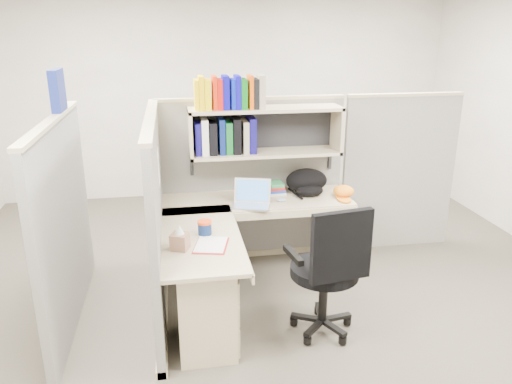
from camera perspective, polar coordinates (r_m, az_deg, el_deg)
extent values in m
plane|color=#38342B|center=(4.44, 1.37, -12.18)|extent=(6.00, 6.00, 0.00)
plane|color=#A6A096|center=(6.84, -3.39, 10.85)|extent=(6.00, 0.00, 6.00)
cube|color=slate|center=(4.93, -0.54, 1.22)|extent=(1.80, 0.06, 1.60)
cube|color=tan|center=(4.75, -0.57, 10.65)|extent=(1.80, 0.08, 0.03)
cube|color=slate|center=(4.02, -11.24, -3.23)|extent=(0.06, 1.80, 1.60)
cube|color=tan|center=(3.80, -12.01, 8.25)|extent=(0.08, 1.80, 0.03)
cube|color=slate|center=(4.11, -21.04, -3.68)|extent=(0.06, 1.80, 1.60)
cube|color=slate|center=(5.38, 16.00, 2.00)|extent=(1.20, 0.06, 1.60)
cube|color=navy|center=(4.21, -21.74, 10.74)|extent=(0.07, 0.27, 0.32)
cube|color=white|center=(4.04, -11.09, 2.86)|extent=(0.00, 0.21, 0.28)
cube|color=tan|center=(4.58, 1.09, 9.47)|extent=(1.40, 0.34, 0.03)
cube|color=tan|center=(4.66, 1.06, 4.49)|extent=(1.40, 0.34, 0.03)
cube|color=tan|center=(4.54, -7.51, 6.61)|extent=(0.03, 0.34, 0.44)
cube|color=tan|center=(4.79, 9.22, 7.15)|extent=(0.03, 0.34, 0.44)
cube|color=black|center=(4.77, 0.72, 7.34)|extent=(1.38, 0.01, 0.41)
cube|color=#EAC204|center=(4.46, -6.84, 10.99)|extent=(0.03, 0.20, 0.26)
cube|color=#E6BB04|center=(4.47, -6.29, 11.21)|extent=(0.05, 0.20, 0.29)
cube|color=#E7C504|center=(4.47, -5.59, 11.04)|extent=(0.06, 0.20, 0.26)
cube|color=red|center=(4.47, -4.78, 11.27)|extent=(0.04, 0.20, 0.29)
cube|color=#B40E07|center=(4.48, -4.21, 11.10)|extent=(0.05, 0.20, 0.26)
cube|color=#08048A|center=(4.48, -3.53, 11.31)|extent=(0.06, 0.20, 0.29)
cube|color=#0519A2|center=(4.49, -2.71, 11.15)|extent=(0.04, 0.20, 0.26)
cube|color=#0A0599|center=(4.50, -2.16, 11.35)|extent=(0.04, 0.20, 0.29)
cube|color=#065B12|center=(4.50, -1.48, 11.18)|extent=(0.06, 0.20, 0.26)
cube|color=#DB4A05|center=(4.51, -0.67, 11.39)|extent=(0.04, 0.20, 0.29)
cube|color=black|center=(4.52, -0.12, 11.21)|extent=(0.05, 0.20, 0.26)
cube|color=gray|center=(4.53, 0.55, 11.42)|extent=(0.06, 0.20, 0.29)
cube|color=#0C0854|center=(4.57, -6.68, 6.15)|extent=(0.05, 0.24, 0.29)
cube|color=silver|center=(4.57, -5.91, 6.37)|extent=(0.06, 0.24, 0.32)
cube|color=black|center=(4.58, -5.00, 6.23)|extent=(0.07, 0.24, 0.29)
cube|color=#07154C|center=(4.58, -3.98, 6.45)|extent=(0.05, 0.24, 0.32)
cube|color=#0B4E1D|center=(4.59, -3.20, 6.30)|extent=(0.06, 0.24, 0.29)
cube|color=black|center=(4.60, -2.30, 6.52)|extent=(0.07, 0.24, 0.32)
cube|color=gray|center=(4.61, -1.29, 6.38)|extent=(0.05, 0.24, 0.29)
cube|color=#0C0850|center=(4.62, -0.52, 6.59)|extent=(0.06, 0.24, 0.32)
cube|color=tan|center=(4.64, 0.11, -0.98)|extent=(1.74, 0.60, 0.03)
cube|color=tan|center=(3.87, -6.32, -5.22)|extent=(0.60, 1.34, 0.03)
cube|color=tan|center=(4.38, 0.77, -2.71)|extent=(1.74, 0.02, 0.07)
cube|color=tan|center=(3.91, -1.89, -5.42)|extent=(0.02, 1.34, 0.07)
cube|color=tan|center=(3.74, -5.76, -12.65)|extent=(0.40, 0.55, 0.68)
cube|color=tan|center=(3.65, -2.53, -9.73)|extent=(0.02, 0.50, 0.16)
cube|color=tan|center=(3.74, -2.49, -12.16)|extent=(0.02, 0.50, 0.16)
cube|color=tan|center=(3.86, -2.44, -14.97)|extent=(0.02, 0.50, 0.22)
cube|color=#B2B2B7|center=(3.65, -2.37, -9.72)|extent=(0.01, 0.12, 0.01)
cube|color=tan|center=(4.99, 9.16, -4.29)|extent=(0.03, 0.55, 0.70)
cylinder|color=#0D204F|center=(3.88, -5.88, -4.17)|extent=(0.11, 0.11, 0.09)
cylinder|color=#E04215|center=(3.86, -5.90, -3.45)|extent=(0.11, 0.11, 0.02)
ellipsoid|color=#7C96B0|center=(4.57, 2.94, -0.92)|extent=(0.09, 0.07, 0.03)
cylinder|color=silver|center=(4.75, 0.25, 0.34)|extent=(0.09, 0.09, 0.11)
cylinder|color=black|center=(3.81, 7.82, -8.88)|extent=(0.51, 0.51, 0.08)
cube|color=black|center=(3.49, 9.74, -6.14)|extent=(0.45, 0.13, 0.51)
cylinder|color=black|center=(3.91, 7.69, -11.64)|extent=(0.07, 0.07, 0.45)
cylinder|color=black|center=(4.05, 7.53, -14.79)|extent=(0.49, 0.49, 0.11)
cube|color=black|center=(3.64, 4.28, -7.20)|extent=(0.09, 0.29, 0.04)
cube|color=black|center=(3.85, 11.39, -6.01)|extent=(0.09, 0.29, 0.04)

